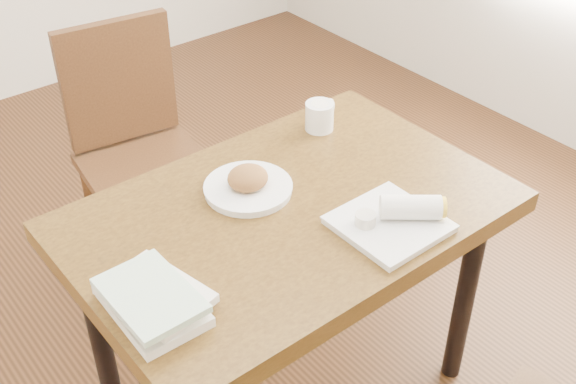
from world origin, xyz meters
TOP-DOWN VIEW (x-y plane):
  - table at (0.00, 0.00)m, footprint 1.15×0.76m
  - chair_far at (-0.01, 0.85)m, footprint 0.47×0.47m
  - plate_scone at (-0.04, 0.12)m, footprint 0.24×0.24m
  - coffee_mug at (0.33, 0.25)m, footprint 0.13×0.09m
  - plate_burrito at (0.16, -0.23)m, footprint 0.26×0.25m
  - book_stack at (-0.47, -0.11)m, footprint 0.21×0.27m

SIDE VIEW (x-z plane):
  - chair_far at x=-0.01m, z-range 0.07..1.03m
  - table at x=0.00m, z-range 0.28..1.03m
  - plate_scone at x=-0.04m, z-range 0.74..0.81m
  - plate_burrito at x=0.16m, z-range 0.73..0.82m
  - book_stack at x=-0.47m, z-range 0.75..0.81m
  - coffee_mug at x=0.33m, z-range 0.75..0.84m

